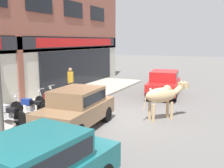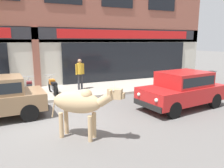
{
  "view_description": "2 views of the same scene",
  "coord_description": "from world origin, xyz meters",
  "px_view_note": "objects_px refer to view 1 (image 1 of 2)",
  "views": [
    {
      "loc": [
        -9.75,
        -4.16,
        3.18
      ],
      "look_at": [
        1.36,
        1.0,
        1.14
      ],
      "focal_mm": 42.0,
      "sensor_mm": 36.0,
      "label": 1
    },
    {
      "loc": [
        -1.06,
        -7.24,
        2.67
      ],
      "look_at": [
        2.59,
        1.0,
        0.87
      ],
      "focal_mm": 35.0,
      "sensor_mm": 36.0,
      "label": 2
    }
  ],
  "objects_px": {
    "motorcycle_2": "(51,101)",
    "cow": "(163,95)",
    "car_3": "(77,106)",
    "motorcycle_0": "(7,114)",
    "motorcycle_1": "(30,106)",
    "motorcycle_3": "(62,96)",
    "pedestrian": "(70,79)",
    "car_1": "(164,82)"
  },
  "relations": [
    {
      "from": "motorcycle_1",
      "to": "pedestrian",
      "type": "relative_size",
      "value": 1.13
    },
    {
      "from": "motorcycle_3",
      "to": "cow",
      "type": "bearing_deg",
      "value": -90.36
    },
    {
      "from": "motorcycle_2",
      "to": "pedestrian",
      "type": "height_order",
      "value": "pedestrian"
    },
    {
      "from": "motorcycle_3",
      "to": "car_1",
      "type": "bearing_deg",
      "value": -41.29
    },
    {
      "from": "motorcycle_2",
      "to": "motorcycle_1",
      "type": "bearing_deg",
      "value": 172.49
    },
    {
      "from": "cow",
      "to": "motorcycle_3",
      "type": "distance_m",
      "value": 4.98
    },
    {
      "from": "motorcycle_0",
      "to": "car_3",
      "type": "bearing_deg",
      "value": -67.36
    },
    {
      "from": "car_3",
      "to": "motorcycle_0",
      "type": "bearing_deg",
      "value": 112.64
    },
    {
      "from": "motorcycle_3",
      "to": "pedestrian",
      "type": "distance_m",
      "value": 1.68
    },
    {
      "from": "motorcycle_0",
      "to": "motorcycle_3",
      "type": "xyz_separation_m",
      "value": [
        3.4,
        -0.02,
        0.0
      ]
    },
    {
      "from": "cow",
      "to": "motorcycle_2",
      "type": "xyz_separation_m",
      "value": [
        -1.03,
        4.81,
        -0.49
      ]
    },
    {
      "from": "car_3",
      "to": "car_1",
      "type": "bearing_deg",
      "value": -12.58
    },
    {
      "from": "cow",
      "to": "motorcycle_2",
      "type": "height_order",
      "value": "cow"
    },
    {
      "from": "motorcycle_3",
      "to": "motorcycle_1",
      "type": "bearing_deg",
      "value": 179.84
    },
    {
      "from": "cow",
      "to": "motorcycle_3",
      "type": "height_order",
      "value": "cow"
    },
    {
      "from": "motorcycle_2",
      "to": "cow",
      "type": "bearing_deg",
      "value": -77.97
    },
    {
      "from": "motorcycle_0",
      "to": "motorcycle_1",
      "type": "xyz_separation_m",
      "value": [
        1.17,
        -0.01,
        0.0
      ]
    },
    {
      "from": "car_1",
      "to": "motorcycle_2",
      "type": "height_order",
      "value": "car_1"
    },
    {
      "from": "cow",
      "to": "pedestrian",
      "type": "relative_size",
      "value": 1.09
    },
    {
      "from": "motorcycle_0",
      "to": "motorcycle_1",
      "type": "relative_size",
      "value": 1.0
    },
    {
      "from": "motorcycle_0",
      "to": "motorcycle_2",
      "type": "xyz_separation_m",
      "value": [
        2.34,
        -0.17,
        0.0
      ]
    },
    {
      "from": "motorcycle_0",
      "to": "motorcycle_2",
      "type": "relative_size",
      "value": 1.0
    },
    {
      "from": "car_3",
      "to": "motorcycle_0",
      "type": "distance_m",
      "value": 2.61
    },
    {
      "from": "cow",
      "to": "motorcycle_2",
      "type": "relative_size",
      "value": 0.97
    },
    {
      "from": "motorcycle_1",
      "to": "motorcycle_2",
      "type": "bearing_deg",
      "value": -7.51
    },
    {
      "from": "motorcycle_1",
      "to": "motorcycle_3",
      "type": "xyz_separation_m",
      "value": [
        2.22,
        -0.01,
        0.0
      ]
    },
    {
      "from": "motorcycle_1",
      "to": "car_1",
      "type": "bearing_deg",
      "value": -30.38
    },
    {
      "from": "motorcycle_3",
      "to": "pedestrian",
      "type": "bearing_deg",
      "value": 18.22
    },
    {
      "from": "car_3",
      "to": "motorcycle_2",
      "type": "height_order",
      "value": "car_3"
    },
    {
      "from": "car_3",
      "to": "pedestrian",
      "type": "xyz_separation_m",
      "value": [
        3.89,
        2.86,
        0.3
      ]
    },
    {
      "from": "car_1",
      "to": "pedestrian",
      "type": "bearing_deg",
      "value": 123.9
    },
    {
      "from": "car_1",
      "to": "motorcycle_2",
      "type": "bearing_deg",
      "value": 145.69
    },
    {
      "from": "car_3",
      "to": "motorcycle_3",
      "type": "xyz_separation_m",
      "value": [
        2.4,
        2.37,
        -0.3
      ]
    },
    {
      "from": "car_3",
      "to": "motorcycle_1",
      "type": "distance_m",
      "value": 2.4
    },
    {
      "from": "car_3",
      "to": "motorcycle_2",
      "type": "bearing_deg",
      "value": 58.89
    },
    {
      "from": "cow",
      "to": "motorcycle_0",
      "type": "distance_m",
      "value": 6.03
    },
    {
      "from": "car_1",
      "to": "pedestrian",
      "type": "relative_size",
      "value": 2.34
    },
    {
      "from": "motorcycle_0",
      "to": "motorcycle_1",
      "type": "height_order",
      "value": "same"
    },
    {
      "from": "motorcycle_0",
      "to": "motorcycle_2",
      "type": "distance_m",
      "value": 2.35
    },
    {
      "from": "motorcycle_3",
      "to": "pedestrian",
      "type": "xyz_separation_m",
      "value": [
        1.49,
        0.49,
        0.6
      ]
    },
    {
      "from": "cow",
      "to": "motorcycle_2",
      "type": "bearing_deg",
      "value": 102.03
    },
    {
      "from": "motorcycle_2",
      "to": "motorcycle_3",
      "type": "relative_size",
      "value": 1.0
    }
  ]
}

